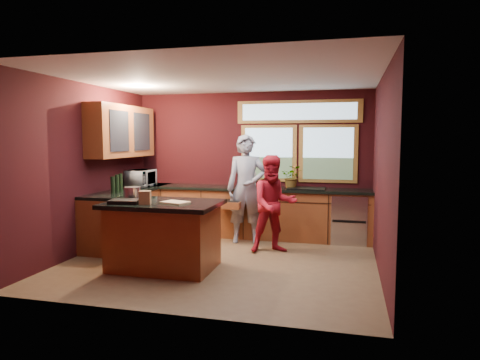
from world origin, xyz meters
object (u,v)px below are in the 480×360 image
at_px(person_grey, 246,189).
at_px(cutting_board, 175,202).
at_px(island, 164,235).
at_px(stock_pot, 133,193).
at_px(person_red, 274,204).

relative_size(person_grey, cutting_board, 5.42).
relative_size(island, stock_pot, 6.46).
bearing_deg(stock_pot, island, -15.26).
bearing_deg(cutting_board, person_red, 48.53).
relative_size(island, person_grey, 0.82).
distance_m(person_grey, person_red, 0.80).
xyz_separation_m(island, cutting_board, (0.20, -0.05, 0.48)).
relative_size(person_grey, person_red, 1.21).
relative_size(island, person_red, 0.99).
xyz_separation_m(person_grey, stock_pot, (-1.32, -1.63, 0.09)).
relative_size(person_red, stock_pot, 6.51).
xyz_separation_m(island, person_grey, (0.77, 1.78, 0.47)).
height_order(cutting_board, stock_pot, stock_pot).
height_order(island, person_grey, person_grey).
bearing_deg(person_grey, cutting_board, -119.26).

